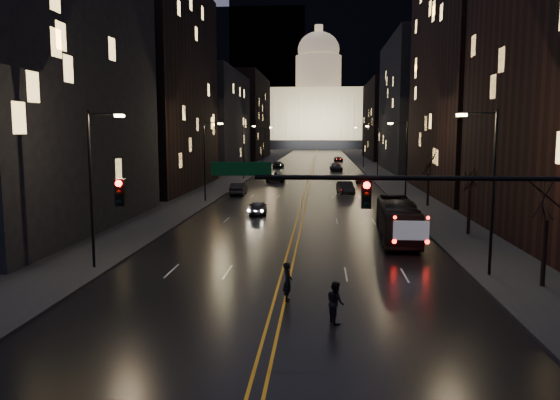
% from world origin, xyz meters
% --- Properties ---
extents(ground, '(900.00, 900.00, 0.00)m').
position_xyz_m(ground, '(0.00, 0.00, 0.00)').
color(ground, black).
rests_on(ground, ground).
extents(road, '(20.00, 320.00, 0.02)m').
position_xyz_m(road, '(0.00, 130.00, 0.01)').
color(road, black).
rests_on(road, ground).
extents(sidewalk_left, '(8.00, 320.00, 0.16)m').
position_xyz_m(sidewalk_left, '(-14.00, 130.00, 0.08)').
color(sidewalk_left, black).
rests_on(sidewalk_left, ground).
extents(sidewalk_right, '(8.00, 320.00, 0.16)m').
position_xyz_m(sidewalk_right, '(14.00, 130.00, 0.08)').
color(sidewalk_right, black).
rests_on(sidewalk_right, ground).
extents(center_line, '(0.62, 320.00, 0.01)m').
position_xyz_m(center_line, '(0.00, 130.00, 0.03)').
color(center_line, orange).
rests_on(center_line, road).
extents(building_left_near, '(12.00, 28.00, 22.00)m').
position_xyz_m(building_left_near, '(-21.00, 22.00, 11.00)').
color(building_left_near, black).
rests_on(building_left_near, ground).
extents(building_left_mid, '(12.00, 30.00, 28.00)m').
position_xyz_m(building_left_mid, '(-21.00, 54.00, 14.00)').
color(building_left_mid, black).
rests_on(building_left_mid, ground).
extents(building_left_far, '(12.00, 34.00, 20.00)m').
position_xyz_m(building_left_far, '(-21.00, 92.00, 10.00)').
color(building_left_far, black).
rests_on(building_left_far, ground).
extents(building_left_dist, '(12.00, 40.00, 24.00)m').
position_xyz_m(building_left_dist, '(-21.00, 140.00, 12.00)').
color(building_left_dist, black).
rests_on(building_left_dist, ground).
extents(building_right_tall, '(12.00, 30.00, 38.00)m').
position_xyz_m(building_right_tall, '(21.00, 50.00, 19.00)').
color(building_right_tall, black).
rests_on(building_right_tall, ground).
extents(building_right_mid, '(12.00, 34.00, 26.00)m').
position_xyz_m(building_right_mid, '(21.00, 92.00, 13.00)').
color(building_right_mid, black).
rests_on(building_right_mid, ground).
extents(building_right_dist, '(12.00, 40.00, 22.00)m').
position_xyz_m(building_right_dist, '(21.00, 140.00, 11.00)').
color(building_right_dist, black).
rests_on(building_right_dist, ground).
extents(mountain_ridge, '(520.00, 60.00, 130.00)m').
position_xyz_m(mountain_ridge, '(40.00, 380.00, 65.00)').
color(mountain_ridge, black).
rests_on(mountain_ridge, ground).
extents(capitol, '(90.00, 50.00, 58.50)m').
position_xyz_m(capitol, '(0.00, 250.00, 17.15)').
color(capitol, black).
rests_on(capitol, ground).
extents(traffic_signal, '(17.29, 0.45, 7.00)m').
position_xyz_m(traffic_signal, '(5.91, -0.00, 5.10)').
color(traffic_signal, black).
rests_on(traffic_signal, ground).
extents(streetlamp_right_near, '(2.13, 0.25, 9.00)m').
position_xyz_m(streetlamp_right_near, '(10.81, 10.00, 5.08)').
color(streetlamp_right_near, black).
rests_on(streetlamp_right_near, ground).
extents(streetlamp_left_near, '(2.13, 0.25, 9.00)m').
position_xyz_m(streetlamp_left_near, '(-10.81, 10.00, 5.08)').
color(streetlamp_left_near, black).
rests_on(streetlamp_left_near, ground).
extents(streetlamp_right_mid, '(2.13, 0.25, 9.00)m').
position_xyz_m(streetlamp_right_mid, '(10.81, 40.00, 5.08)').
color(streetlamp_right_mid, black).
rests_on(streetlamp_right_mid, ground).
extents(streetlamp_left_mid, '(2.13, 0.25, 9.00)m').
position_xyz_m(streetlamp_left_mid, '(-10.81, 40.00, 5.08)').
color(streetlamp_left_mid, black).
rests_on(streetlamp_left_mid, ground).
extents(streetlamp_right_far, '(2.13, 0.25, 9.00)m').
position_xyz_m(streetlamp_right_far, '(10.81, 70.00, 5.08)').
color(streetlamp_right_far, black).
rests_on(streetlamp_right_far, ground).
extents(streetlamp_left_far, '(2.13, 0.25, 9.00)m').
position_xyz_m(streetlamp_left_far, '(-10.81, 70.00, 5.08)').
color(streetlamp_left_far, black).
rests_on(streetlamp_left_far, ground).
extents(streetlamp_right_dist, '(2.13, 0.25, 9.00)m').
position_xyz_m(streetlamp_right_dist, '(10.81, 100.00, 5.08)').
color(streetlamp_right_dist, black).
rests_on(streetlamp_right_dist, ground).
extents(streetlamp_left_dist, '(2.13, 0.25, 9.00)m').
position_xyz_m(streetlamp_left_dist, '(-10.81, 100.00, 5.08)').
color(streetlamp_left_dist, black).
rests_on(streetlamp_left_dist, ground).
extents(tree_right_near, '(2.40, 2.40, 6.65)m').
position_xyz_m(tree_right_near, '(13.00, 8.00, 4.53)').
color(tree_right_near, black).
rests_on(tree_right_near, ground).
extents(tree_right_mid, '(2.40, 2.40, 6.65)m').
position_xyz_m(tree_right_mid, '(13.00, 22.00, 4.53)').
color(tree_right_mid, black).
rests_on(tree_right_mid, ground).
extents(tree_right_far, '(2.40, 2.40, 6.65)m').
position_xyz_m(tree_right_far, '(13.00, 38.00, 4.53)').
color(tree_right_far, black).
rests_on(tree_right_far, ground).
extents(bus, '(2.92, 10.53, 2.91)m').
position_xyz_m(bus, '(7.43, 20.00, 1.45)').
color(bus, black).
rests_on(bus, ground).
extents(oncoming_car_a, '(1.99, 4.22, 1.40)m').
position_xyz_m(oncoming_car_a, '(-4.07, 31.30, 0.70)').
color(oncoming_car_a, black).
rests_on(oncoming_car_a, ground).
extents(oncoming_car_b, '(1.71, 4.77, 1.57)m').
position_xyz_m(oncoming_car_b, '(-8.36, 47.32, 0.78)').
color(oncoming_car_b, black).
rests_on(oncoming_car_b, ground).
extents(oncoming_car_c, '(2.70, 5.81, 1.61)m').
position_xyz_m(oncoming_car_c, '(-5.25, 65.81, 0.81)').
color(oncoming_car_c, black).
rests_on(oncoming_car_c, ground).
extents(oncoming_car_d, '(2.42, 5.15, 1.45)m').
position_xyz_m(oncoming_car_d, '(-7.48, 98.84, 0.73)').
color(oncoming_car_d, black).
rests_on(oncoming_car_d, ground).
extents(receding_car_a, '(2.28, 5.07, 1.62)m').
position_xyz_m(receding_car_a, '(4.94, 49.14, 0.81)').
color(receding_car_a, black).
rests_on(receding_car_a, ground).
extents(receding_car_b, '(1.85, 4.39, 1.48)m').
position_xyz_m(receding_car_b, '(8.00, 63.84, 0.74)').
color(receding_car_b, black).
rests_on(receding_car_b, ground).
extents(receding_car_c, '(2.65, 5.60, 1.58)m').
position_xyz_m(receding_car_c, '(4.83, 89.95, 0.79)').
color(receding_car_c, black).
rests_on(receding_car_c, ground).
extents(receding_car_d, '(2.36, 4.85, 1.33)m').
position_xyz_m(receding_car_d, '(6.32, 124.84, 0.66)').
color(receding_car_d, black).
rests_on(receding_car_d, ground).
extents(pedestrian_a, '(0.45, 0.67, 1.84)m').
position_xyz_m(pedestrian_a, '(0.39, 5.00, 0.92)').
color(pedestrian_a, black).
rests_on(pedestrian_a, ground).
extents(pedestrian_b, '(0.73, 0.95, 1.74)m').
position_xyz_m(pedestrian_b, '(2.53, 2.30, 0.87)').
color(pedestrian_b, black).
rests_on(pedestrian_b, ground).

